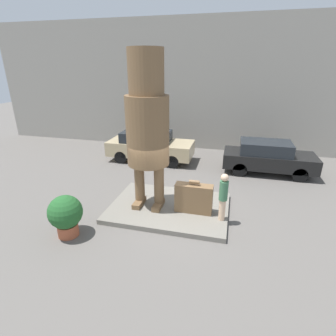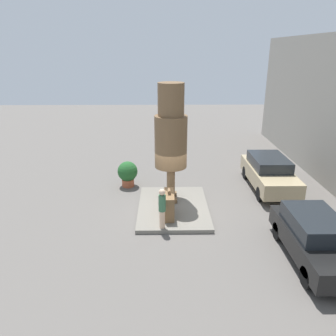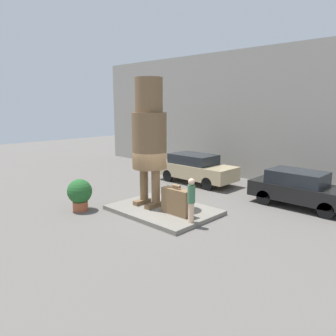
{
  "view_description": "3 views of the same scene",
  "coord_description": "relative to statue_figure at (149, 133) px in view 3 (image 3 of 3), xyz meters",
  "views": [
    {
      "loc": [
        2.05,
        -8.3,
        5.03
      ],
      "look_at": [
        -0.08,
        0.12,
        1.62
      ],
      "focal_mm": 28.0,
      "sensor_mm": 36.0,
      "label": 1
    },
    {
      "loc": [
        13.35,
        -0.44,
        6.84
      ],
      "look_at": [
        0.48,
        -0.24,
        2.17
      ],
      "focal_mm": 35.0,
      "sensor_mm": 36.0,
      "label": 2
    },
    {
      "loc": [
        9.33,
        -9.37,
        4.46
      ],
      "look_at": [
        0.24,
        0.03,
        1.92
      ],
      "focal_mm": 35.0,
      "sensor_mm": 36.0,
      "label": 3
    }
  ],
  "objects": [
    {
      "name": "planter_pot",
      "position": [
        -1.99,
        -2.22,
        -2.55
      ],
      "size": [
        1.05,
        1.05,
        1.36
      ],
      "color": "#AD5638",
      "rests_on": "ground_plane"
    },
    {
      "name": "building_backdrop",
      "position": [
        0.73,
        8.42,
        0.52
      ],
      "size": [
        28.0,
        0.6,
        7.67
      ],
      "color": "gray",
      "rests_on": "ground_plane"
    },
    {
      "name": "ground_plane",
      "position": [
        0.73,
        0.1,
        -3.32
      ],
      "size": [
        60.0,
        60.0,
        0.0
      ],
      "primitive_type": "plane",
      "color": "#605B56"
    },
    {
      "name": "pedestal",
      "position": [
        0.73,
        0.1,
        -3.23
      ],
      "size": [
        4.29,
        3.12,
        0.17
      ],
      "color": "slate",
      "rests_on": "ground_plane"
    },
    {
      "name": "tourist",
      "position": [
        2.66,
        -0.39,
        -2.23
      ],
      "size": [
        0.28,
        0.28,
        1.67
      ],
      "color": "beige",
      "rests_on": "pedestal"
    },
    {
      "name": "parked_car_black",
      "position": [
        4.54,
        4.78,
        -2.47
      ],
      "size": [
        4.32,
        1.74,
        1.61
      ],
      "color": "black",
      "rests_on": "ground_plane"
    },
    {
      "name": "parked_car_tan",
      "position": [
        -1.64,
        5.12,
        -2.44
      ],
      "size": [
        4.67,
        1.89,
        1.66
      ],
      "color": "tan",
      "rests_on": "ground_plane"
    },
    {
      "name": "giant_suitcase",
      "position": [
        1.66,
        -0.1,
        -2.62
      ],
      "size": [
        1.31,
        0.41,
        1.21
      ],
      "color": "brown",
      "rests_on": "pedestal"
    },
    {
      "name": "statue_figure",
      "position": [
        0.0,
        0.0,
        0.0
      ],
      "size": [
        1.45,
        1.45,
        5.37
      ],
      "color": "brown",
      "rests_on": "pedestal"
    }
  ]
}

